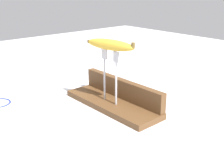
{
  "coord_description": "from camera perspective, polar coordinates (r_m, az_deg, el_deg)",
  "views": [
    {
      "loc": [
        0.71,
        -0.62,
        0.42
      ],
      "look_at": [
        0.0,
        0.0,
        0.12
      ],
      "focal_mm": 45.79,
      "sensor_mm": 36.0,
      "label": 1
    }
  ],
  "objects": [
    {
      "name": "banana_raised_center",
      "position": [
        0.96,
        -0.38,
        5.97
      ],
      "size": [
        0.2,
        0.08,
        0.04
      ],
      "color": "gold",
      "rests_on": "fork_stand_center"
    },
    {
      "name": "ground_plane",
      "position": [
        1.04,
        -0.0,
        -6.39
      ],
      "size": [
        3.0,
        3.0,
        0.0
      ],
      "primitive_type": "plane",
      "color": "silver"
    },
    {
      "name": "wooden_board",
      "position": [
        1.03,
        -0.0,
        -5.86
      ],
      "size": [
        0.39,
        0.13,
        0.02
      ],
      "primitive_type": "cube",
      "color": "brown",
      "rests_on": "ground"
    },
    {
      "name": "fork_stand_center",
      "position": [
        0.98,
        -0.36,
        0.58
      ],
      "size": [
        0.09,
        0.01,
        0.19
      ],
      "color": "#B2B2B7",
      "rests_on": "wooden_board"
    },
    {
      "name": "fork_fallen_far",
      "position": [
        1.23,
        13.77,
        -2.79
      ],
      "size": [
        0.1,
        0.15,
        0.01
      ],
      "color": "#B2B2B7",
      "rests_on": "ground"
    },
    {
      "name": "board_backstop",
      "position": [
        1.05,
        2.12,
        -2.85
      ],
      "size": [
        0.38,
        0.03,
        0.07
      ],
      "primitive_type": "cube",
      "color": "brown",
      "rests_on": "wooden_board"
    }
  ]
}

